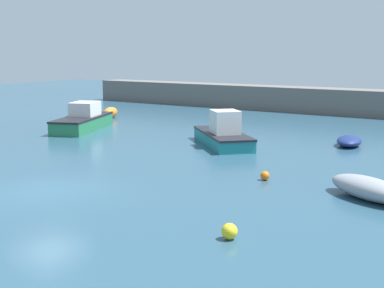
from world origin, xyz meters
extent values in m
cube|color=#284C60|center=(0.00, 0.00, -0.10)|extent=(120.00, 120.00, 0.20)
cube|color=#66605B|center=(0.00, 31.36, 1.08)|extent=(50.67, 2.84, 2.15)
cube|color=#287A4C|center=(-10.65, 12.40, 0.40)|extent=(4.37, 6.61, 0.81)
cube|color=black|center=(-10.65, 12.40, 0.87)|extent=(4.46, 6.75, 0.12)
cube|color=silver|center=(-10.83, 12.83, 1.33)|extent=(2.29, 2.54, 1.05)
ellipsoid|color=navy|center=(6.42, 16.34, 0.29)|extent=(1.93, 2.86, 0.57)
ellipsoid|color=orange|center=(-13.71, 18.49, 0.43)|extent=(1.52, 2.11, 0.86)
cube|color=teal|center=(0.35, 12.56, 0.31)|extent=(5.57, 5.41, 0.63)
cube|color=black|center=(0.35, 12.56, 0.69)|extent=(5.69, 5.52, 0.12)
cube|color=silver|center=(0.66, 12.26, 1.33)|extent=(2.15, 2.14, 1.41)
ellipsoid|color=gray|center=(10.50, 5.78, 0.40)|extent=(3.74, 2.88, 0.80)
sphere|color=yellow|center=(8.44, -0.69, 0.24)|extent=(0.47, 0.47, 0.47)
sphere|color=orange|center=(6.11, 6.29, 0.19)|extent=(0.38, 0.38, 0.38)
camera|label=1|loc=(15.69, -13.35, 5.29)|focal=50.00mm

